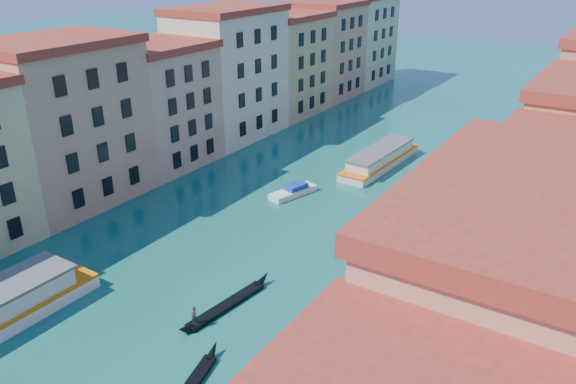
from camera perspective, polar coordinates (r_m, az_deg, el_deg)
name	(u,v)px	position (r m, az deg, el deg)	size (l,w,h in m)	color
left_bank_palazzos	(203,85)	(89.65, -8.62, 10.67)	(12.80, 128.40, 21.00)	beige
quay	(516,209)	(72.71, 22.14, -1.64)	(4.00, 140.00, 1.00)	#B0A18E
mooring_poles_right	(363,371)	(42.84, 7.65, -17.54)	(1.44, 54.24, 3.20)	brown
vaporetto_far	(380,158)	(82.96, 9.36, 3.44)	(4.97, 18.14, 2.67)	beige
gondola_fore	(226,304)	(50.91, -6.30, -11.23)	(2.26, 11.56, 2.30)	black
gondola_far	(366,228)	(63.76, 7.90, -3.66)	(2.10, 13.35, 1.89)	black
motorboat_mid	(294,191)	(72.30, 0.59, 0.11)	(3.84, 7.04, 1.39)	silver
motorboat_far	(473,136)	(98.80, 18.32, 5.43)	(3.34, 6.99, 1.39)	silver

